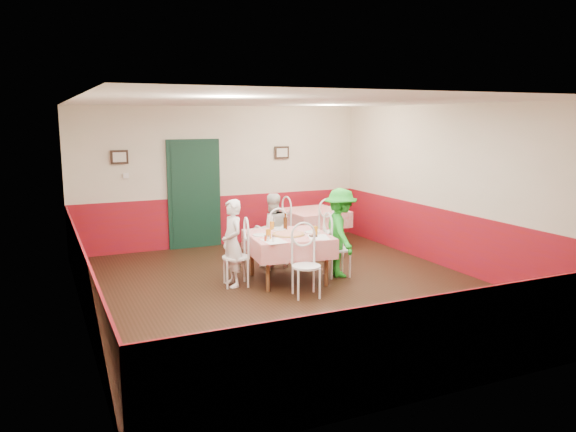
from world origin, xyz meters
name	(u,v)px	position (x,y,z in m)	size (l,w,h in m)	color
floor	(295,291)	(0.00, 0.00, 0.00)	(7.00, 7.00, 0.00)	black
ceiling	(296,102)	(0.00, 0.00, 2.80)	(7.00, 7.00, 0.00)	white
back_wall	(222,176)	(0.00, 3.50, 1.40)	(6.00, 0.10, 2.80)	beige
front_wall	(459,250)	(0.00, -3.50, 1.40)	(6.00, 0.10, 2.80)	beige
left_wall	(78,213)	(-3.00, 0.00, 1.40)	(0.10, 7.00, 2.80)	beige
right_wall	(457,188)	(3.00, 0.00, 1.40)	(0.10, 7.00, 2.80)	beige
wainscot_back	(223,220)	(0.00, 3.48, 0.50)	(6.00, 0.03, 1.00)	maroon
wainscot_front	(453,343)	(0.00, -3.48, 0.50)	(6.00, 0.03, 1.00)	maroon
wainscot_left	(84,282)	(-2.98, 0.00, 0.50)	(0.03, 7.00, 1.00)	maroon
wainscot_right	(453,241)	(2.98, 0.00, 0.50)	(0.03, 7.00, 1.00)	maroon
door	(194,195)	(-0.60, 3.45, 1.05)	(0.96, 0.06, 2.10)	black
picture_left	(119,157)	(-2.00, 3.45, 1.85)	(0.32, 0.03, 0.26)	black
picture_right	(282,153)	(1.30, 3.45, 1.85)	(0.32, 0.03, 0.26)	black
thermostat	(126,176)	(-1.90, 3.45, 1.50)	(0.10, 0.03, 0.10)	white
main_table	(288,258)	(0.13, 0.54, 0.38)	(1.22, 1.22, 0.77)	red
second_table	(313,229)	(1.55, 2.44, 0.38)	(1.12, 1.12, 0.77)	red
chair_left	(236,257)	(-0.72, 0.63, 0.45)	(0.42, 0.42, 0.90)	white
chair_right	(337,249)	(0.97, 0.45, 0.45)	(0.42, 0.42, 0.90)	white
chair_far	(273,242)	(0.22, 1.39, 0.45)	(0.42, 0.42, 0.90)	white
chair_near	(306,266)	(0.03, -0.30, 0.45)	(0.42, 0.42, 0.90)	white
chair_second_a	(279,228)	(0.80, 2.44, 0.45)	(0.42, 0.42, 0.90)	white
chair_second_b	(332,232)	(1.55, 1.69, 0.45)	(0.42, 0.42, 0.90)	white
pizza	(288,234)	(0.10, 0.47, 0.78)	(0.49, 0.49, 0.03)	#B74723
plate_left	(261,235)	(-0.31, 0.62, 0.77)	(0.25, 0.25, 0.01)	white
plate_right	(312,232)	(0.53, 0.49, 0.77)	(0.25, 0.25, 0.01)	white
plate_far	(278,229)	(0.15, 0.97, 0.77)	(0.25, 0.25, 0.01)	white
glass_a	(268,234)	(-0.29, 0.33, 0.83)	(0.08, 0.08, 0.15)	#BF7219
glass_b	(315,231)	(0.48, 0.30, 0.83)	(0.08, 0.08, 0.14)	#BF7219
glass_c	(272,226)	(0.03, 0.97, 0.83)	(0.07, 0.07, 0.14)	#BF7219
beer_bottle	(285,222)	(0.25, 0.92, 0.88)	(0.07, 0.07, 0.24)	#381C0A
shaker_a	(268,238)	(-0.36, 0.18, 0.81)	(0.04, 0.04, 0.09)	silver
shaker_b	(273,239)	(-0.30, 0.12, 0.81)	(0.04, 0.04, 0.09)	silver
shaker_c	(265,238)	(-0.39, 0.21, 0.81)	(0.04, 0.04, 0.09)	#B23319
menu_left	(274,241)	(-0.28, 0.15, 0.76)	(0.30, 0.40, 0.00)	white
menu_right	(318,237)	(0.45, 0.13, 0.76)	(0.30, 0.40, 0.00)	white
wallet	(313,236)	(0.40, 0.20, 0.77)	(0.11, 0.09, 0.02)	black
diner_left	(232,243)	(-0.77, 0.64, 0.68)	(0.49, 0.32, 1.35)	gray
diner_far	(272,230)	(0.22, 1.43, 0.65)	(0.63, 0.49, 1.29)	gray
diner_right	(340,233)	(1.02, 0.44, 0.73)	(0.94, 0.54, 1.45)	gray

